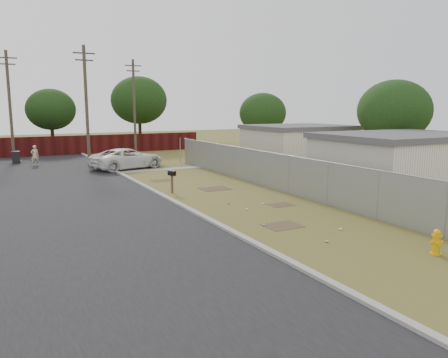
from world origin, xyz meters
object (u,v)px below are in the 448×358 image
mailbox (172,175)px  trash_bin (16,157)px  fire_hydrant (437,242)px  pickup_truck (128,158)px  pedestrian (35,156)px

mailbox → trash_bin: bearing=111.3°
fire_hydrant → trash_bin: bearing=108.9°
fire_hydrant → pickup_truck: pickup_truck is taller
mailbox → pedestrian: bearing=110.1°
fire_hydrant → mailbox: bearing=105.7°
mailbox → trash_bin: mailbox is taller
fire_hydrant → pedestrian: size_ratio=0.53×
trash_bin → pedestrian: bearing=-61.6°
mailbox → pickup_truck: (0.40, 10.07, -0.19)m
fire_hydrant → pickup_truck: size_ratio=0.16×
pickup_truck → trash_bin: bearing=27.3°
pickup_truck → trash_bin: (-7.12, 7.17, -0.25)m
mailbox → pedestrian: size_ratio=0.75×
fire_hydrant → trash_bin: 31.94m
fire_hydrant → mailbox: size_ratio=0.71×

